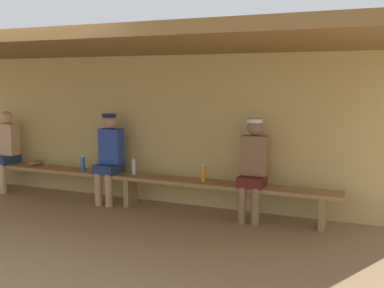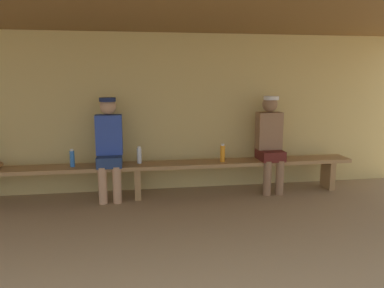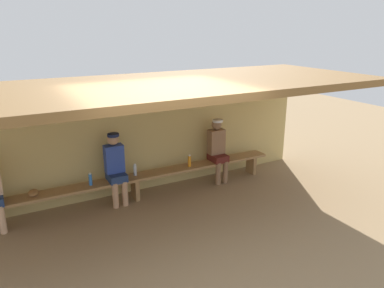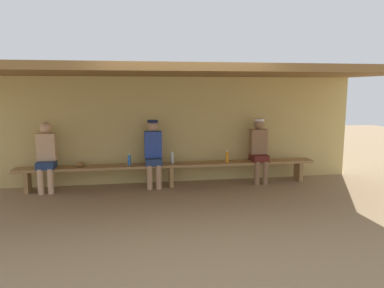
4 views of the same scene
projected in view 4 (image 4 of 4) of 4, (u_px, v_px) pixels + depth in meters
name	position (u px, v px, depth m)	size (l,w,h in m)	color
ground_plane	(181.00, 211.00, 5.87)	(24.00, 24.00, 0.00)	#937754
back_wall	(168.00, 130.00, 7.65)	(8.00, 0.20, 2.20)	tan
dugout_roof	(175.00, 71.00, 6.21)	(8.00, 2.80, 0.12)	brown
bench	(171.00, 167.00, 7.32)	(6.00, 0.36, 0.46)	#9E7547
player_middle	(153.00, 150.00, 7.22)	(0.34, 0.42, 1.34)	navy
player_leftmost	(46.00, 154.00, 6.89)	(0.34, 0.42, 1.34)	navy
player_shirtless_tan	(259.00, 147.00, 7.57)	(0.34, 0.42, 1.34)	#591E19
water_bottle_clear	(129.00, 160.00, 7.16)	(0.06, 0.06, 0.23)	blue
water_bottle_green	(172.00, 158.00, 7.35)	(0.06, 0.06, 0.23)	silver
water_bottle_blue	(227.00, 156.00, 7.45)	(0.06, 0.06, 0.25)	orange
baseball_glove_tan	(80.00, 164.00, 7.05)	(0.24, 0.17, 0.09)	olive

